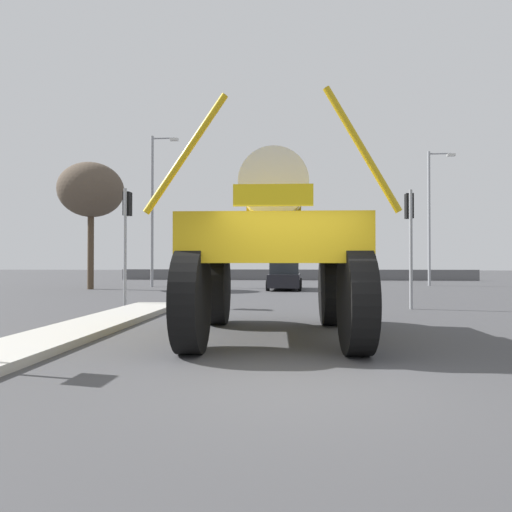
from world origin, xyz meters
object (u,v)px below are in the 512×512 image
(traffic_signal_near_left, at_px, (127,221))
(bare_tree_left, at_px, (91,191))
(streetlight_far_left, at_px, (154,204))
(traffic_signal_near_right, at_px, (410,222))
(streetlight_far_right, at_px, (431,212))
(oversize_sprayer, at_px, (274,248))
(sedan_ahead, at_px, (285,277))

(traffic_signal_near_left, distance_m, bare_tree_left, 11.30)
(streetlight_far_left, bearing_deg, traffic_signal_near_left, -76.62)
(traffic_signal_near_right, relative_size, streetlight_far_right, 0.45)
(traffic_signal_near_left, xyz_separation_m, streetlight_far_left, (-2.90, 12.19, 2.16))
(traffic_signal_near_left, height_order, streetlight_far_left, streetlight_far_left)
(oversize_sprayer, relative_size, streetlight_far_right, 0.64)
(sedan_ahead, xyz_separation_m, traffic_signal_near_right, (4.40, -10.05, 2.18))
(oversize_sprayer, relative_size, streetlight_far_left, 0.59)
(oversize_sprayer, bearing_deg, traffic_signal_near_left, 39.76)
(oversize_sprayer, distance_m, bare_tree_left, 19.44)
(sedan_ahead, bearing_deg, bare_tree_left, 94.80)
(streetlight_far_right, distance_m, bare_tree_left, 21.21)
(oversize_sprayer, distance_m, sedan_ahead, 16.15)
(oversize_sprayer, distance_m, traffic_signal_near_left, 8.25)
(oversize_sprayer, bearing_deg, traffic_signal_near_right, -37.59)
(sedan_ahead, xyz_separation_m, bare_tree_left, (-11.04, -0.65, 4.92))
(sedan_ahead, relative_size, traffic_signal_near_left, 1.00)
(sedan_ahead, xyz_separation_m, traffic_signal_near_left, (-5.35, -10.05, 2.31))
(sedan_ahead, relative_size, traffic_signal_near_right, 1.05)
(traffic_signal_near_left, distance_m, streetlight_far_right, 21.07)
(sedan_ahead, bearing_deg, oversize_sprayer, -178.09)
(streetlight_far_right, relative_size, bare_tree_left, 1.21)
(traffic_signal_near_right, bearing_deg, sedan_ahead, 113.65)
(streetlight_far_right, bearing_deg, sedan_ahead, -152.71)
(streetlight_far_right, xyz_separation_m, bare_tree_left, (-20.47, -5.51, 0.80))
(streetlight_far_right, bearing_deg, bare_tree_left, -164.93)
(oversize_sprayer, height_order, streetlight_far_left, streetlight_far_left)
(oversize_sprayer, xyz_separation_m, traffic_signal_near_right, (4.27, 6.05, 1.04))
(sedan_ahead, distance_m, bare_tree_left, 12.11)
(oversize_sprayer, relative_size, traffic_signal_near_right, 1.42)
(sedan_ahead, distance_m, streetlight_far_left, 9.62)
(traffic_signal_near_left, bearing_deg, sedan_ahead, 61.98)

